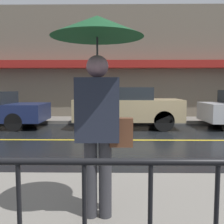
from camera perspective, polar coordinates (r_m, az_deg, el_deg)
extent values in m
plane|color=black|center=(7.79, 11.72, -6.03)|extent=(80.00, 80.00, 0.00)
cube|color=slate|center=(11.88, 7.91, -1.75)|extent=(28.00, 1.70, 0.14)
cube|color=gold|center=(7.79, 11.72, -6.00)|extent=(25.20, 0.12, 0.01)
cube|color=#706656|center=(12.84, 7.51, 10.52)|extent=(28.00, 0.30, 5.38)
cube|color=maroon|center=(12.41, 7.73, 10.27)|extent=(16.80, 0.55, 0.35)
cylinder|color=#333338|center=(2.89, -4.67, -14.31)|extent=(0.14, 0.14, 0.83)
cylinder|color=#333338|center=(2.88, -1.49, -14.37)|extent=(0.14, 0.14, 0.83)
cube|color=#232838|center=(2.72, -3.16, 0.55)|extent=(0.45, 0.27, 0.66)
sphere|color=gray|center=(2.72, -3.21, 9.87)|extent=(0.23, 0.23, 0.23)
cylinder|color=#262628|center=(2.72, -3.20, 8.31)|extent=(0.02, 0.02, 0.74)
cone|color=#144723|center=(2.78, -3.25, 18.12)|extent=(0.95, 0.95, 0.21)
cube|color=brown|center=(2.75, 2.03, -4.42)|extent=(0.24, 0.12, 0.30)
cylinder|color=black|center=(11.27, -17.61, -1.05)|extent=(0.64, 0.22, 0.64)
cylinder|color=black|center=(9.78, -20.54, -2.07)|extent=(0.64, 0.22, 0.64)
cube|color=tan|center=(9.87, 3.41, 0.53)|extent=(3.96, 1.75, 0.78)
cube|color=#1E2328|center=(9.84, 2.51, 4.10)|extent=(2.06, 1.61, 0.45)
cylinder|color=black|center=(10.79, 9.74, -0.93)|extent=(0.72, 0.22, 0.72)
cylinder|color=black|center=(9.29, 11.20, -1.95)|extent=(0.72, 0.22, 0.72)
cylinder|color=black|center=(10.69, -3.37, -0.92)|extent=(0.72, 0.22, 0.72)
cylinder|color=black|center=(9.17, -4.07, -1.96)|extent=(0.72, 0.22, 0.72)
cylinder|color=black|center=(11.45, 21.68, -1.11)|extent=(0.62, 0.22, 0.62)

